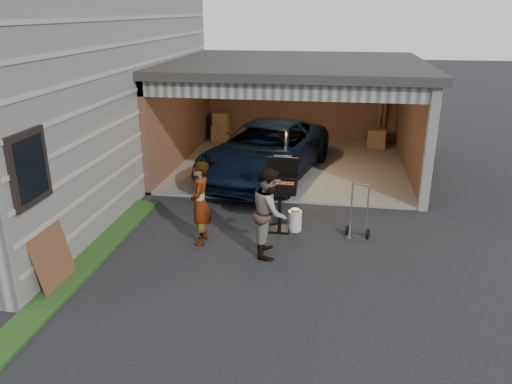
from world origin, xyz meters
TOP-DOWN VIEW (x-y plane):
  - ground at (0.00, 0.00)m, footprint 80.00×80.00m
  - house at (-6.00, 4.00)m, footprint 7.00×11.00m
  - groundcover_strip at (-2.25, -1.00)m, footprint 0.50×8.00m
  - garage at (0.76, 6.79)m, footprint 6.80×6.30m
  - minivan at (0.16, 5.20)m, footprint 3.33×5.36m
  - woman at (-0.50, 1.20)m, footprint 0.45×0.62m
  - man at (0.83, 0.98)m, footprint 0.68×0.84m
  - bbq_grill at (0.90, 2.04)m, footprint 0.65×0.57m
  - propane_tank at (1.20, 2.04)m, footprint 0.32×0.32m
  - plywood_panel at (-2.40, -0.68)m, footprint 0.25×0.88m
  - hand_truck at (2.42, 1.87)m, footprint 0.49×0.43m

SIDE VIEW (x-z plane):
  - ground at x=0.00m, z-range 0.00..0.00m
  - groundcover_strip at x=-2.25m, z-range 0.00..0.06m
  - propane_tank at x=1.20m, z-range 0.00..0.41m
  - hand_truck at x=2.42m, z-range -0.34..0.77m
  - plywood_panel at x=-2.40m, z-range 0.00..0.97m
  - minivan at x=0.16m, z-range 0.00..1.38m
  - woman at x=-0.50m, z-range 0.00..1.60m
  - man at x=0.83m, z-range 0.00..1.60m
  - bbq_grill at x=0.90m, z-range 0.14..1.59m
  - garage at x=0.76m, z-range 0.42..3.32m
  - house at x=-6.00m, z-range 0.00..5.50m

